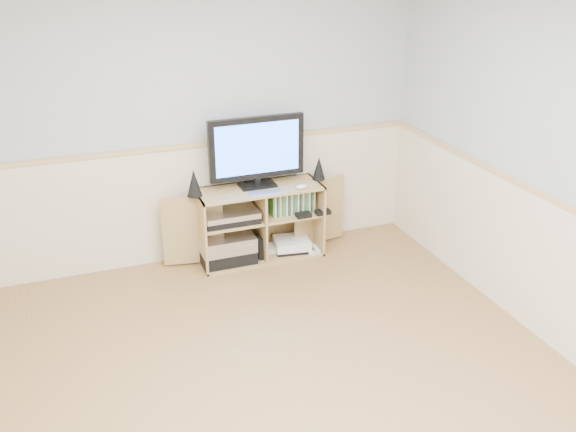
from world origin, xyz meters
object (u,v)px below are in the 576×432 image
object	(u,v)px
media_cabinet	(258,220)
keyboard	(266,193)
monitor	(257,150)
game_consoles	(290,245)

from	to	relation	value
media_cabinet	keyboard	bearing A→B (deg)	-87.20
media_cabinet	monitor	world-z (taller)	monitor
game_consoles	media_cabinet	bearing A→B (deg)	167.23
monitor	media_cabinet	bearing A→B (deg)	90.00
keyboard	game_consoles	bearing A→B (deg)	28.73
media_cabinet	monitor	size ratio (longest dim) A/B	2.04
monitor	game_consoles	world-z (taller)	monitor
monitor	game_consoles	size ratio (longest dim) A/B	1.80
media_cabinet	monitor	distance (m)	0.65
monitor	keyboard	world-z (taller)	monitor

